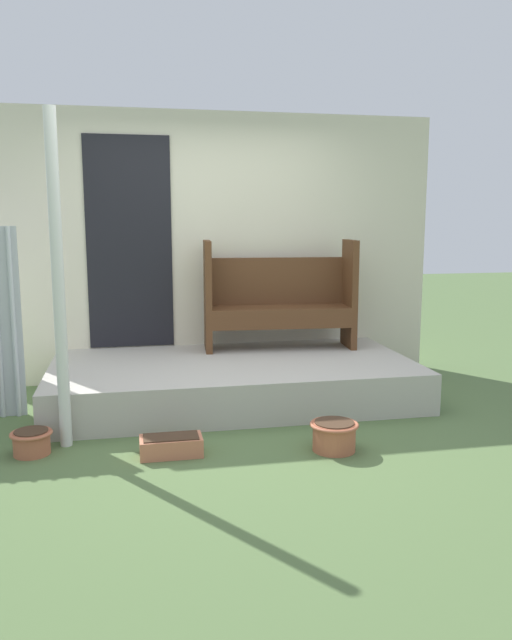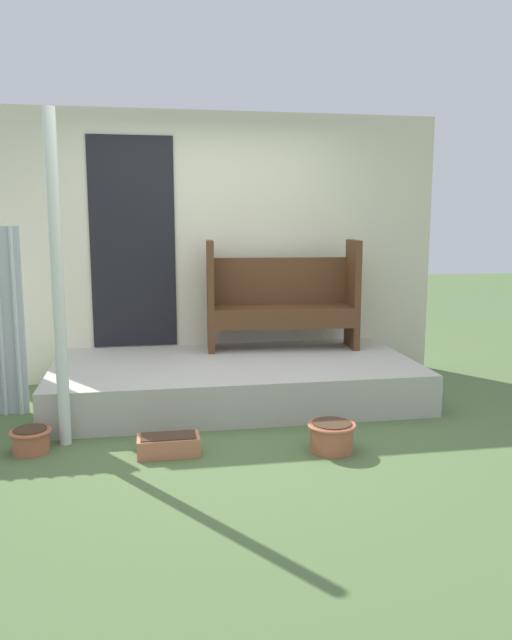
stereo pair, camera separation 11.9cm
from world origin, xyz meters
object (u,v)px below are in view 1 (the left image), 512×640
at_px(flower_pot_left, 32,441).
at_px(flower_pot_middle, 334,435).
at_px(bench, 279,296).
at_px(support_post, 58,283).
at_px(planter_box_rect, 171,446).

distance_m(flower_pot_left, flower_pot_middle, 2.07).
bearing_deg(bench, support_post, -139.48).
distance_m(support_post, bench, 2.35).
xyz_separation_m(support_post, flower_pot_middle, (1.83, -0.46, -1.04)).
bearing_deg(support_post, bench, 36.41).
height_order(flower_pot_middle, planter_box_rect, flower_pot_middle).
distance_m(support_post, planter_box_rect, 1.35).
height_order(support_post, flower_pot_left, support_post).
bearing_deg(bench, flower_pot_left, -139.96).
bearing_deg(flower_pot_middle, bench, 88.52).
relative_size(bench, flower_pot_left, 5.15).
xyz_separation_m(support_post, bench, (1.88, 1.38, -0.31)).
distance_m(bench, flower_pot_middle, 1.99).
bearing_deg(planter_box_rect, support_post, 154.92).
xyz_separation_m(support_post, flower_pot_left, (-0.21, -0.13, -1.06)).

